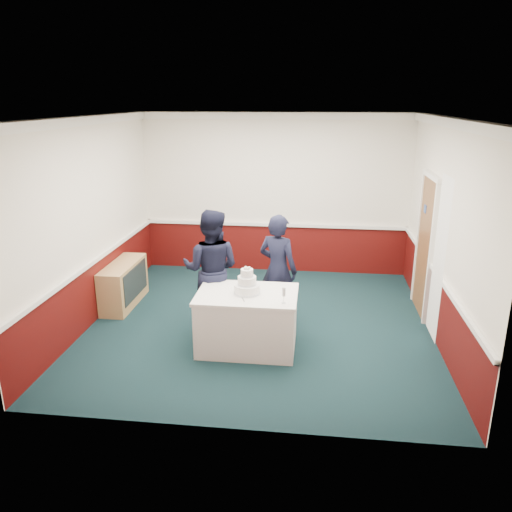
# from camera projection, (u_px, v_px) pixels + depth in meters

# --- Properties ---
(ground) EXTENTS (5.00, 5.00, 0.00)m
(ground) POSITION_uv_depth(u_px,v_px,m) (260.00, 324.00, 7.47)
(ground) COLOR #12262C
(ground) RESTS_ON ground
(room_shell) EXTENTS (5.00, 5.00, 3.00)m
(room_shell) POSITION_uv_depth(u_px,v_px,m) (270.00, 187.00, 7.45)
(room_shell) COLOR white
(room_shell) RESTS_ON ground
(sideboard) EXTENTS (0.41, 1.20, 0.70)m
(sideboard) POSITION_uv_depth(u_px,v_px,m) (124.00, 284.00, 8.09)
(sideboard) COLOR tan
(sideboard) RESTS_ON ground
(cake_table) EXTENTS (1.32, 0.92, 0.79)m
(cake_table) POSITION_uv_depth(u_px,v_px,m) (247.00, 320.00, 6.66)
(cake_table) COLOR white
(cake_table) RESTS_ON ground
(wedding_cake) EXTENTS (0.35, 0.35, 0.36)m
(wedding_cake) POSITION_uv_depth(u_px,v_px,m) (247.00, 285.00, 6.51)
(wedding_cake) COLOR white
(wedding_cake) RESTS_ON cake_table
(cake_knife) EXTENTS (0.09, 0.21, 0.00)m
(cake_knife) POSITION_uv_depth(u_px,v_px,m) (243.00, 298.00, 6.36)
(cake_knife) COLOR silver
(cake_knife) RESTS_ON cake_table
(champagne_flute) EXTENTS (0.05, 0.05, 0.21)m
(champagne_flute) POSITION_uv_depth(u_px,v_px,m) (284.00, 293.00, 6.18)
(champagne_flute) COLOR silver
(champagne_flute) RESTS_ON cake_table
(person_man) EXTENTS (0.89, 0.71, 1.76)m
(person_man) POSITION_uv_depth(u_px,v_px,m) (211.00, 269.00, 7.18)
(person_man) COLOR black
(person_man) RESTS_ON ground
(person_woman) EXTENTS (0.72, 0.61, 1.66)m
(person_woman) POSITION_uv_depth(u_px,v_px,m) (278.00, 270.00, 7.30)
(person_woman) COLOR black
(person_woman) RESTS_ON ground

